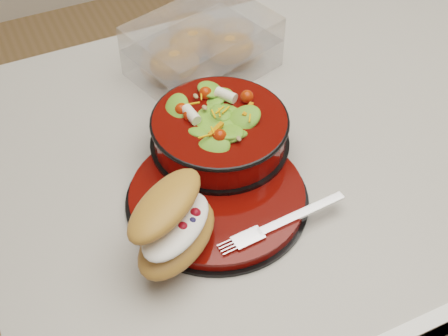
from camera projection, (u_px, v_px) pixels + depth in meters
name	position (u px, v px, depth m)	size (l,w,h in m)	color
island_counter	(331.00, 266.00, 1.34)	(1.24, 0.74, 0.90)	silver
dinner_plate	(218.00, 197.00, 0.87)	(0.26, 0.26, 0.02)	black
salad_bowl	(220.00, 127.00, 0.90)	(0.21, 0.21, 0.09)	black
croissant	(174.00, 224.00, 0.77)	(0.16, 0.16, 0.08)	#B87538
fork	(286.00, 221.00, 0.82)	(0.17, 0.03, 0.00)	silver
pastry_box	(202.00, 48.00, 1.06)	(0.26, 0.22, 0.09)	white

